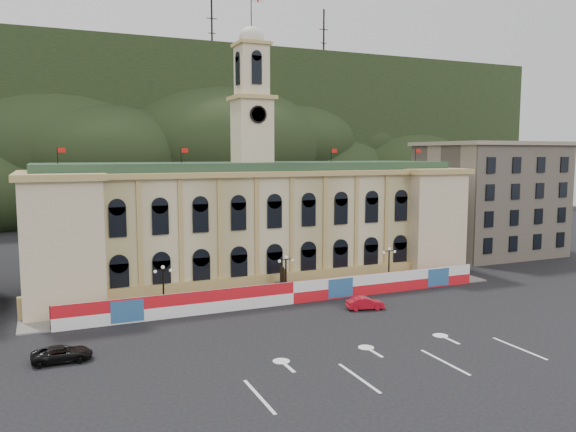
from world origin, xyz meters
name	(u,v)px	position (x,y,z in m)	size (l,w,h in m)	color
ground	(363,346)	(0.00, 0.00, 0.00)	(260.00, 260.00, 0.00)	black
lane_markings	(396,365)	(0.00, -5.00, 0.00)	(26.00, 10.00, 0.02)	white
hill_ridge	(138,143)	(0.03, 121.99, 19.48)	(230.00, 80.00, 64.00)	black
city_hall	(254,222)	(0.00, 27.63, 7.85)	(56.20, 17.60, 37.10)	beige
side_building_right	(489,198)	(43.00, 30.93, 9.33)	(21.00, 17.00, 18.60)	tan
hoarding_fence	(293,293)	(0.06, 15.07, 1.25)	(50.00, 0.44, 2.50)	red
pavement	(283,297)	(0.00, 17.75, 0.08)	(56.00, 5.50, 0.16)	slate
statue	(283,288)	(0.00, 18.00, 1.19)	(1.40, 1.40, 3.72)	#595651
lamp_left	(163,285)	(-14.00, 17.00, 3.07)	(1.96, 0.44, 5.15)	black
lamp_center	(286,273)	(0.00, 17.00, 3.07)	(1.96, 0.44, 5.15)	black
lamp_right	(389,264)	(14.00, 17.00, 3.07)	(1.96, 0.44, 5.15)	black
red_sedan	(365,303)	(6.21, 9.83, 0.67)	(4.28, 2.34, 1.34)	#B50C1C
black_suv	(62,354)	(-24.27, 6.50, 0.65)	(4.76, 2.34, 1.30)	black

